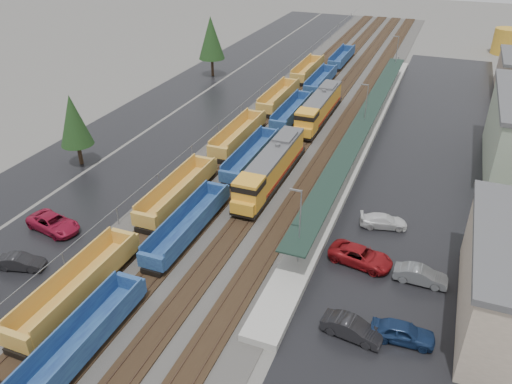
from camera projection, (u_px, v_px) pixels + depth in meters
ballast_strip at (315, 108)px, 79.97m from camera, size 20.00×160.00×0.08m
trackbed at (315, 107)px, 79.91m from camera, size 14.60×160.00×0.22m
west_parking_lot at (230, 97)px, 84.73m from camera, size 10.00×160.00×0.02m
west_road at (178, 90)px, 87.90m from camera, size 9.00×160.00×0.02m
east_commuter_lot at (434, 151)px, 65.89m from camera, size 16.00×100.00×0.02m
station_platform at (363, 136)px, 68.54m from camera, size 3.00×80.00×8.00m
chainlink_fence at (256, 94)px, 80.93m from camera, size 0.08×160.04×2.02m
tree_west_near at (73, 120)px, 59.83m from camera, size 3.96×3.96×9.00m
tree_west_far at (211, 38)px, 91.80m from camera, size 4.84×4.84×11.00m
locomotive_lead at (270, 169)px, 56.71m from camera, size 2.77×18.23×4.13m
locomotive_trail at (319, 108)px, 73.67m from camera, size 2.77×18.23×4.13m
well_string_yellow at (212, 161)px, 60.75m from camera, size 2.79×97.39×2.48m
well_string_blue at (252, 156)px, 61.99m from camera, size 2.60×113.71×2.30m
storage_tank at (506, 41)px, 108.16m from camera, size 5.42×5.42×5.42m
parked_car_west_b at (21, 262)px, 44.27m from camera, size 2.54×4.44×1.38m
parked_car_west_c at (53, 223)px, 49.50m from camera, size 3.69×6.18×1.61m
parked_car_east_a at (352, 329)px, 37.20m from camera, size 2.27×4.85×1.54m
parked_car_east_b at (361, 256)px, 44.84m from camera, size 3.63×6.11×1.59m
parked_car_east_c at (384, 221)px, 50.06m from camera, size 2.97×4.98×1.35m
parked_car_east_d at (403, 332)px, 36.82m from camera, size 2.19×4.81×1.60m
parked_car_east_e at (421, 276)px, 42.58m from camera, size 1.60×4.52×1.48m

